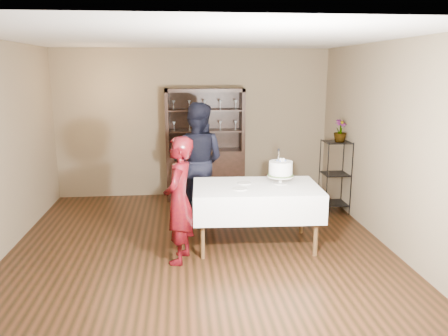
{
  "coord_description": "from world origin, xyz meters",
  "views": [
    {
      "loc": [
        -0.22,
        -5.56,
        2.33
      ],
      "look_at": [
        0.33,
        0.1,
        1.04
      ],
      "focal_mm": 35.0,
      "sensor_mm": 36.0,
      "label": 1
    }
  ],
  "objects_px": {
    "man": "(197,161)",
    "woman": "(179,200)",
    "china_hutch": "(205,162)",
    "cake_table": "(256,200)",
    "potted_plant": "(340,131)",
    "cake": "(281,170)",
    "plant_etagere": "(335,174)"
  },
  "relations": [
    {
      "from": "woman",
      "to": "man",
      "type": "xyz_separation_m",
      "value": [
        0.28,
        1.64,
        0.14
      ]
    },
    {
      "from": "woman",
      "to": "cake",
      "type": "relative_size",
      "value": 3.24
    },
    {
      "from": "cake",
      "to": "potted_plant",
      "type": "xyz_separation_m",
      "value": [
        1.22,
        1.15,
        0.35
      ]
    },
    {
      "from": "cake",
      "to": "plant_etagere",
      "type": "bearing_deg",
      "value": 44.9
    },
    {
      "from": "man",
      "to": "potted_plant",
      "type": "distance_m",
      "value": 2.34
    },
    {
      "from": "woman",
      "to": "potted_plant",
      "type": "bearing_deg",
      "value": 137.17
    },
    {
      "from": "plant_etagere",
      "to": "cake_table",
      "type": "distance_m",
      "value": 1.99
    },
    {
      "from": "china_hutch",
      "to": "potted_plant",
      "type": "distance_m",
      "value": 2.48
    },
    {
      "from": "man",
      "to": "cake",
      "type": "bearing_deg",
      "value": 150.78
    },
    {
      "from": "cake",
      "to": "man",
      "type": "bearing_deg",
      "value": 132.92
    },
    {
      "from": "china_hutch",
      "to": "cake_table",
      "type": "height_order",
      "value": "china_hutch"
    },
    {
      "from": "china_hutch",
      "to": "man",
      "type": "height_order",
      "value": "china_hutch"
    },
    {
      "from": "cake_table",
      "to": "woman",
      "type": "distance_m",
      "value": 1.1
    },
    {
      "from": "plant_etagere",
      "to": "man",
      "type": "distance_m",
      "value": 2.28
    },
    {
      "from": "plant_etagere",
      "to": "cake",
      "type": "relative_size",
      "value": 2.49
    },
    {
      "from": "cake_table",
      "to": "woman",
      "type": "relative_size",
      "value": 1.09
    },
    {
      "from": "man",
      "to": "potted_plant",
      "type": "height_order",
      "value": "man"
    },
    {
      "from": "man",
      "to": "potted_plant",
      "type": "xyz_separation_m",
      "value": [
        2.29,
        -0.0,
        0.45
      ]
    },
    {
      "from": "china_hutch",
      "to": "plant_etagere",
      "type": "relative_size",
      "value": 1.67
    },
    {
      "from": "man",
      "to": "woman",
      "type": "bearing_deg",
      "value": 97.99
    },
    {
      "from": "plant_etagere",
      "to": "cake",
      "type": "distance_m",
      "value": 1.73
    },
    {
      "from": "woman",
      "to": "china_hutch",
      "type": "bearing_deg",
      "value": -174.97
    },
    {
      "from": "cake_table",
      "to": "cake",
      "type": "xyz_separation_m",
      "value": [
        0.34,
        0.08,
        0.39
      ]
    },
    {
      "from": "china_hutch",
      "to": "cake",
      "type": "bearing_deg",
      "value": -68.44
    },
    {
      "from": "potted_plant",
      "to": "cake",
      "type": "bearing_deg",
      "value": -136.74
    },
    {
      "from": "woman",
      "to": "potted_plant",
      "type": "distance_m",
      "value": 3.11
    },
    {
      "from": "china_hutch",
      "to": "woman",
      "type": "relative_size",
      "value": 1.28
    },
    {
      "from": "cake_table",
      "to": "woman",
      "type": "bearing_deg",
      "value": -158.35
    },
    {
      "from": "man",
      "to": "potted_plant",
      "type": "relative_size",
      "value": 5.09
    },
    {
      "from": "china_hutch",
      "to": "man",
      "type": "distance_m",
      "value": 1.13
    },
    {
      "from": "woman",
      "to": "man",
      "type": "bearing_deg",
      "value": -175.06
    },
    {
      "from": "plant_etagere",
      "to": "man",
      "type": "height_order",
      "value": "man"
    }
  ]
}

